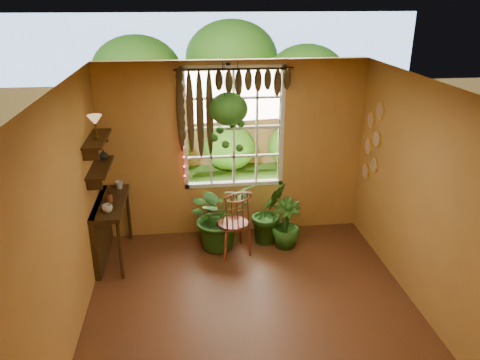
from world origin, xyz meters
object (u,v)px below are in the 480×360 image
object	(u,v)px
windsor_chair	(234,232)
hanging_basket	(229,114)
potted_plant_mid	(269,213)
counter_ledge	(105,224)
potted_plant_left	(219,215)

from	to	relation	value
windsor_chair	hanging_basket	world-z (taller)	hanging_basket
potted_plant_mid	hanging_basket	distance (m)	1.62
counter_ledge	potted_plant_left	distance (m)	1.64
windsor_chair	potted_plant_left	world-z (taller)	windsor_chair
potted_plant_left	potted_plant_mid	distance (m)	0.77
potted_plant_mid	hanging_basket	world-z (taller)	hanging_basket
potted_plant_mid	hanging_basket	size ratio (longest dim) A/B	0.78
counter_ledge	hanging_basket	size ratio (longest dim) A/B	0.96
potted_plant_left	potted_plant_mid	bearing A→B (deg)	5.61
counter_ledge	potted_plant_mid	xyz separation A→B (m)	(2.39, 0.22, -0.07)
counter_ledge	hanging_basket	bearing A→B (deg)	12.25
potted_plant_left	windsor_chair	bearing A→B (deg)	-47.71
potted_plant_mid	hanging_basket	xyz separation A→B (m)	(-0.59, 0.17, 1.50)
windsor_chair	hanging_basket	xyz separation A→B (m)	(-0.02, 0.46, 1.64)
potted_plant_left	potted_plant_mid	xyz separation A→B (m)	(0.76, 0.07, -0.04)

